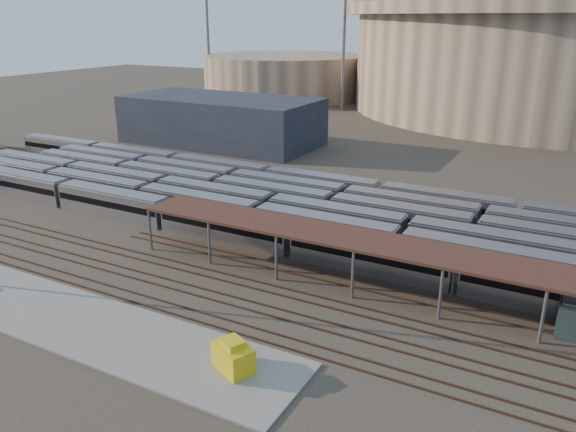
# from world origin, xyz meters

# --- Properties ---
(ground) EXTENTS (420.00, 420.00, 0.00)m
(ground) POSITION_xyz_m (0.00, 0.00, 0.00)
(ground) COLOR #383026
(ground) RESTS_ON ground
(apron) EXTENTS (50.00, 9.00, 0.20)m
(apron) POSITION_xyz_m (-5.00, -15.00, 0.10)
(apron) COLOR gray
(apron) RESTS_ON ground
(subway_trains) EXTENTS (127.66, 23.90, 3.60)m
(subway_trains) POSITION_xyz_m (2.19, 18.50, 1.80)
(subway_trains) COLOR #B0B0B5
(subway_trains) RESTS_ON ground
(inspection_shed) EXTENTS (60.30, 6.00, 5.30)m
(inspection_shed) POSITION_xyz_m (22.00, 4.00, 4.98)
(inspection_shed) COLOR slate
(inspection_shed) RESTS_ON ground
(empty_tracks) EXTENTS (170.00, 9.62, 0.18)m
(empty_tracks) POSITION_xyz_m (0.00, -5.00, 0.09)
(empty_tracks) COLOR #4C3323
(empty_tracks) RESTS_ON ground
(stadium) EXTENTS (124.00, 124.00, 32.50)m
(stadium) POSITION_xyz_m (25.00, 140.00, 16.47)
(stadium) COLOR tan
(stadium) RESTS_ON ground
(secondary_arena) EXTENTS (56.00, 56.00, 14.00)m
(secondary_arena) POSITION_xyz_m (-60.00, 130.00, 7.00)
(secondary_arena) COLOR tan
(secondary_arena) RESTS_ON ground
(service_building) EXTENTS (42.00, 20.00, 10.00)m
(service_building) POSITION_xyz_m (-35.00, 55.00, 5.00)
(service_building) COLOR #1E232D
(service_building) RESTS_ON ground
(floodlight_0) EXTENTS (4.00, 1.00, 38.40)m
(floodlight_0) POSITION_xyz_m (-30.00, 110.00, 20.65)
(floodlight_0) COLOR slate
(floodlight_0) RESTS_ON ground
(floodlight_1) EXTENTS (4.00, 1.00, 38.40)m
(floodlight_1) POSITION_xyz_m (-85.00, 120.00, 20.65)
(floodlight_1) COLOR slate
(floodlight_1) RESTS_ON ground
(floodlight_3) EXTENTS (4.00, 1.00, 38.40)m
(floodlight_3) POSITION_xyz_m (-10.00, 160.00, 20.65)
(floodlight_3) COLOR slate
(floodlight_3) RESTS_ON ground
(yellow_equipment) EXTENTS (3.90, 3.28, 2.08)m
(yellow_equipment) POSITION_xyz_m (14.22, -14.47, 1.24)
(yellow_equipment) COLOR gold
(yellow_equipment) RESTS_ON apron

